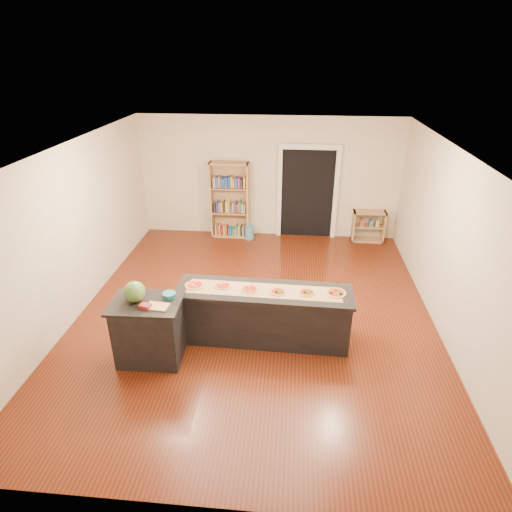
# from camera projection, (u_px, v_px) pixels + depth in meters

# --- Properties ---
(room) EXTENTS (6.00, 7.00, 2.80)m
(room) POSITION_uv_depth(u_px,v_px,m) (255.00, 239.00, 6.77)
(room) COLOR beige
(room) RESTS_ON ground
(doorway) EXTENTS (1.40, 0.09, 2.21)m
(doorway) POSITION_uv_depth(u_px,v_px,m) (308.00, 188.00, 9.88)
(doorway) COLOR black
(doorway) RESTS_ON room
(kitchen_island) EXTENTS (2.66, 0.72, 0.88)m
(kitchen_island) POSITION_uv_depth(u_px,v_px,m) (264.00, 315.00, 6.56)
(kitchen_island) COLOR black
(kitchen_island) RESTS_ON ground
(side_counter) EXTENTS (0.98, 0.72, 0.97)m
(side_counter) POSITION_uv_depth(u_px,v_px,m) (149.00, 330.00, 6.12)
(side_counter) COLOR black
(side_counter) RESTS_ON ground
(bookshelf) EXTENTS (0.90, 0.32, 1.80)m
(bookshelf) POSITION_uv_depth(u_px,v_px,m) (230.00, 200.00, 10.01)
(bookshelf) COLOR tan
(bookshelf) RESTS_ON ground
(low_shelf) EXTENTS (0.74, 0.32, 0.74)m
(low_shelf) POSITION_uv_depth(u_px,v_px,m) (368.00, 226.00, 9.97)
(low_shelf) COLOR tan
(low_shelf) RESTS_ON ground
(waste_bin) EXTENTS (0.22, 0.22, 0.32)m
(waste_bin) POSITION_uv_depth(u_px,v_px,m) (249.00, 232.00, 10.18)
(waste_bin) COLOR teal
(waste_bin) RESTS_ON ground
(kraft_paper) EXTENTS (2.32, 0.48, 0.00)m
(kraft_paper) POSITION_uv_depth(u_px,v_px,m) (264.00, 290.00, 6.36)
(kraft_paper) COLOR #9A794F
(kraft_paper) RESTS_ON kitchen_island
(watermelon) EXTENTS (0.30, 0.30, 0.30)m
(watermelon) POSITION_uv_depth(u_px,v_px,m) (134.00, 292.00, 5.87)
(watermelon) COLOR #144214
(watermelon) RESTS_ON side_counter
(cutting_board) EXTENTS (0.32, 0.23, 0.02)m
(cutting_board) POSITION_uv_depth(u_px,v_px,m) (157.00, 306.00, 5.78)
(cutting_board) COLOR tan
(cutting_board) RESTS_ON side_counter
(package_red) EXTENTS (0.17, 0.14, 0.05)m
(package_red) POSITION_uv_depth(u_px,v_px,m) (145.00, 306.00, 5.76)
(package_red) COLOR maroon
(package_red) RESTS_ON side_counter
(package_teal) EXTENTS (0.18, 0.18, 0.07)m
(package_teal) POSITION_uv_depth(u_px,v_px,m) (169.00, 295.00, 6.00)
(package_teal) COLOR #195966
(package_teal) RESTS_ON side_counter
(pizza_a) EXTENTS (0.30, 0.30, 0.02)m
(pizza_a) POSITION_uv_depth(u_px,v_px,m) (194.00, 285.00, 6.48)
(pizza_a) COLOR tan
(pizza_a) RESTS_ON kitchen_island
(pizza_b) EXTENTS (0.25, 0.25, 0.02)m
(pizza_b) POSITION_uv_depth(u_px,v_px,m) (222.00, 286.00, 6.46)
(pizza_b) COLOR tan
(pizza_b) RESTS_ON kitchen_island
(pizza_c) EXTENTS (0.26, 0.26, 0.02)m
(pizza_c) POSITION_uv_depth(u_px,v_px,m) (250.00, 289.00, 6.37)
(pizza_c) COLOR tan
(pizza_c) RESTS_ON kitchen_island
(pizza_d) EXTENTS (0.25, 0.25, 0.02)m
(pizza_d) POSITION_uv_depth(u_px,v_px,m) (278.00, 292.00, 6.30)
(pizza_d) COLOR tan
(pizza_d) RESTS_ON kitchen_island
(pizza_e) EXTENTS (0.25, 0.25, 0.02)m
(pizza_e) POSITION_uv_depth(u_px,v_px,m) (307.00, 293.00, 6.28)
(pizza_e) COLOR tan
(pizza_e) RESTS_ON kitchen_island
(pizza_f) EXTENTS (0.30, 0.30, 0.02)m
(pizza_f) POSITION_uv_depth(u_px,v_px,m) (336.00, 293.00, 6.28)
(pizza_f) COLOR tan
(pizza_f) RESTS_ON kitchen_island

